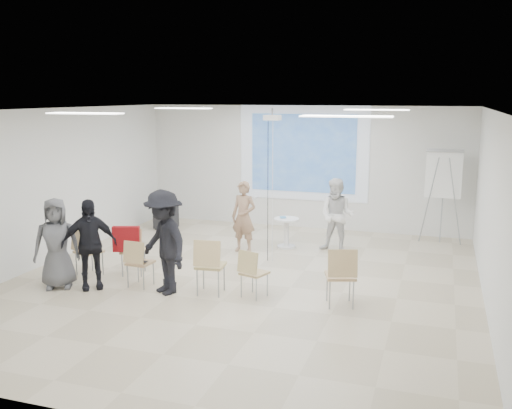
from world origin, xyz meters
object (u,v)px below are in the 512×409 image
(laptop, at_px, (141,261))
(audience_outer, at_px, (56,238))
(audience_mid, at_px, (164,235))
(flipchart_easel, at_px, (444,175))
(chair_far_left, at_px, (85,248))
(chair_right_far, at_px, (341,272))
(player_left, at_px, (244,212))
(chair_center, at_px, (209,262))
(audience_left, at_px, (89,238))
(av_cart, at_px, (166,214))
(chair_left_inner, at_px, (138,260))
(chair_left_mid, at_px, (132,247))
(chair_right_inner, at_px, (252,270))
(player_right, at_px, (337,212))
(pedestal_table, at_px, (286,231))

(laptop, xyz_separation_m, audience_outer, (-1.30, -0.51, 0.42))
(audience_mid, bearing_deg, flipchart_easel, 81.36)
(chair_far_left, bearing_deg, chair_right_far, 21.00)
(player_left, relative_size, chair_center, 1.78)
(audience_left, height_order, av_cart, audience_left)
(chair_left_inner, height_order, laptop, chair_left_inner)
(audience_mid, xyz_separation_m, av_cart, (-2.11, 4.19, -0.63))
(chair_far_left, xyz_separation_m, laptop, (1.23, -0.17, -0.08))
(chair_left_mid, xyz_separation_m, av_cart, (-1.12, 3.54, -0.17))
(chair_right_inner, distance_m, audience_left, 2.82)
(chair_far_left, bearing_deg, audience_left, -26.71)
(laptop, bearing_deg, player_right, -127.23)
(pedestal_table, bearing_deg, flipchart_easel, 23.82)
(chair_far_left, relative_size, flipchart_easel, 0.42)
(player_right, relative_size, chair_center, 1.80)
(player_right, distance_m, flipchart_easel, 2.57)
(player_right, distance_m, chair_left_inner, 4.37)
(player_right, height_order, chair_left_inner, player_right)
(audience_left, bearing_deg, audience_outer, 155.84)
(audience_outer, bearing_deg, chair_right_far, -22.73)
(chair_center, relative_size, laptop, 3.13)
(player_right, height_order, audience_left, audience_left)
(pedestal_table, xyz_separation_m, av_cart, (-3.28, 0.79, -0.01))
(player_left, distance_m, chair_right_inner, 2.82)
(chair_right_far, distance_m, audience_mid, 2.93)
(flipchart_easel, bearing_deg, player_left, -150.33)
(chair_center, bearing_deg, chair_far_left, 168.14)
(chair_far_left, relative_size, chair_left_mid, 0.99)
(chair_center, relative_size, audience_mid, 0.48)
(av_cart, bearing_deg, chair_center, -59.85)
(pedestal_table, relative_size, chair_far_left, 0.79)
(chair_right_inner, distance_m, laptop, 2.01)
(chair_right_inner, bearing_deg, player_left, 130.39)
(chair_left_mid, distance_m, flipchart_easel, 6.80)
(pedestal_table, xyz_separation_m, audience_mid, (-1.17, -3.40, 0.61))
(chair_left_inner, distance_m, av_cart, 4.37)
(player_left, distance_m, chair_right_far, 3.57)
(chair_left_mid, bearing_deg, laptop, -64.18)
(chair_left_mid, bearing_deg, audience_outer, -149.66)
(chair_left_mid, bearing_deg, av_cart, 89.97)
(pedestal_table, distance_m, chair_far_left, 4.24)
(laptop, distance_m, audience_left, 0.95)
(pedestal_table, relative_size, chair_center, 0.73)
(chair_right_far, bearing_deg, chair_left_inner, 164.82)
(pedestal_table, relative_size, audience_left, 0.39)
(player_left, distance_m, chair_left_inner, 2.89)
(pedestal_table, xyz_separation_m, audience_left, (-2.48, -3.58, 0.52))
(chair_left_mid, distance_m, chair_left_inner, 0.70)
(chair_far_left, xyz_separation_m, flipchart_easel, (6.10, 4.43, 1.02))
(player_left, xyz_separation_m, audience_left, (-1.71, -2.99, 0.04))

